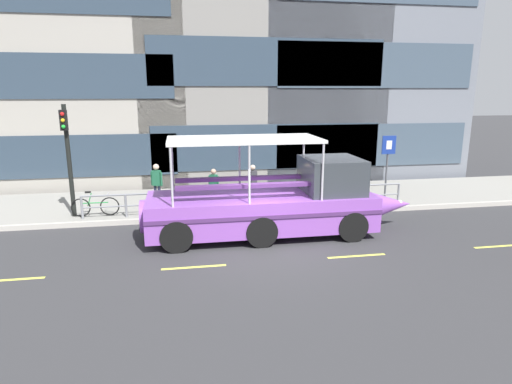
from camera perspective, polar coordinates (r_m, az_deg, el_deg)
ground_plane at (r=13.81m, az=1.72°, el=-7.12°), size 120.00×120.00×0.00m
sidewalk at (r=19.05m, az=-1.67°, el=-1.03°), size 32.00×4.80×0.18m
curb_edge at (r=16.68m, az=-0.43°, el=-3.13°), size 32.00×0.18×0.18m
lane_centreline at (r=12.65m, az=2.90°, el=-9.11°), size 25.80×0.12×0.01m
curb_guardrail at (r=16.82m, az=-0.81°, el=-0.59°), size 12.54×0.09×0.89m
traffic_light_pole at (r=17.14m, az=-23.55°, el=5.08°), size 0.24×0.46×4.14m
parking_sign at (r=18.99m, az=16.96°, el=4.42°), size 0.60×0.12×2.78m
leaned_bicycle at (r=17.31m, az=-20.41°, el=-1.78°), size 1.74×0.46×0.96m
duck_tour_boat at (r=14.62m, az=2.82°, el=-1.47°), size 9.37×2.55×3.31m
pedestrian_near_bow at (r=18.09m, az=7.94°, el=1.58°), size 0.29×0.44×1.64m
pedestrian_mid_left at (r=17.99m, az=-0.43°, el=1.59°), size 0.41×0.30×1.61m
pedestrian_mid_right at (r=17.42m, az=-5.59°, el=1.04°), size 0.40×0.30×1.57m
pedestrian_near_stern at (r=17.87m, az=-12.94°, el=1.42°), size 0.46×0.31×1.74m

